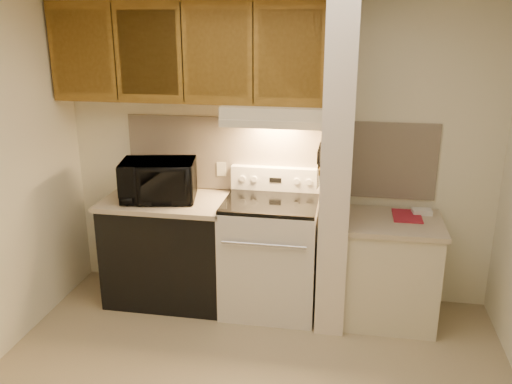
# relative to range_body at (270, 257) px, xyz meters

# --- Properties ---
(wall_back) EXTENTS (3.60, 2.50, 0.02)m
(wall_back) POSITION_rel_range_body_xyz_m (0.00, 0.34, 0.79)
(wall_back) COLOR white
(wall_back) RESTS_ON floor
(backsplash) EXTENTS (2.60, 0.02, 0.63)m
(backsplash) POSITION_rel_range_body_xyz_m (0.00, 0.33, 0.78)
(backsplash) COLOR #F5E1C8
(backsplash) RESTS_ON wall_back
(range_body) EXTENTS (0.76, 0.65, 0.92)m
(range_body) POSITION_rel_range_body_xyz_m (0.00, 0.00, 0.00)
(range_body) COLOR silver
(range_body) RESTS_ON floor
(oven_window) EXTENTS (0.50, 0.01, 0.30)m
(oven_window) POSITION_rel_range_body_xyz_m (0.00, -0.32, 0.04)
(oven_window) COLOR black
(oven_window) RESTS_ON range_body
(oven_handle) EXTENTS (0.65, 0.02, 0.02)m
(oven_handle) POSITION_rel_range_body_xyz_m (0.00, -0.35, 0.26)
(oven_handle) COLOR silver
(oven_handle) RESTS_ON range_body
(cooktop) EXTENTS (0.74, 0.64, 0.03)m
(cooktop) POSITION_rel_range_body_xyz_m (0.00, 0.00, 0.48)
(cooktop) COLOR black
(cooktop) RESTS_ON range_body
(range_backguard) EXTENTS (0.76, 0.08, 0.20)m
(range_backguard) POSITION_rel_range_body_xyz_m (0.00, 0.28, 0.59)
(range_backguard) COLOR silver
(range_backguard) RESTS_ON range_body
(range_display) EXTENTS (0.10, 0.01, 0.04)m
(range_display) POSITION_rel_range_body_xyz_m (0.00, 0.24, 0.59)
(range_display) COLOR black
(range_display) RESTS_ON range_backguard
(range_knob_left_outer) EXTENTS (0.05, 0.02, 0.05)m
(range_knob_left_outer) POSITION_rel_range_body_xyz_m (-0.28, 0.24, 0.59)
(range_knob_left_outer) COLOR silver
(range_knob_left_outer) RESTS_ON range_backguard
(range_knob_left_inner) EXTENTS (0.05, 0.02, 0.05)m
(range_knob_left_inner) POSITION_rel_range_body_xyz_m (-0.18, 0.24, 0.59)
(range_knob_left_inner) COLOR silver
(range_knob_left_inner) RESTS_ON range_backguard
(range_knob_right_inner) EXTENTS (0.05, 0.02, 0.05)m
(range_knob_right_inner) POSITION_rel_range_body_xyz_m (0.18, 0.24, 0.59)
(range_knob_right_inner) COLOR silver
(range_knob_right_inner) RESTS_ON range_backguard
(range_knob_right_outer) EXTENTS (0.05, 0.02, 0.05)m
(range_knob_right_outer) POSITION_rel_range_body_xyz_m (0.28, 0.24, 0.59)
(range_knob_right_outer) COLOR silver
(range_knob_right_outer) RESTS_ON range_backguard
(dishwasher_front) EXTENTS (1.00, 0.63, 0.87)m
(dishwasher_front) POSITION_rel_range_body_xyz_m (-0.88, 0.01, -0.03)
(dishwasher_front) COLOR black
(dishwasher_front) RESTS_ON floor
(left_countertop) EXTENTS (1.04, 0.67, 0.04)m
(left_countertop) POSITION_rel_range_body_xyz_m (-0.88, 0.01, 0.43)
(left_countertop) COLOR #BFAF95
(left_countertop) RESTS_ON dishwasher_front
(spoon_rest) EXTENTS (0.22, 0.12, 0.01)m
(spoon_rest) POSITION_rel_range_body_xyz_m (-1.05, 0.05, 0.46)
(spoon_rest) COLOR black
(spoon_rest) RESTS_ON left_countertop
(teal_jar) EXTENTS (0.12, 0.12, 0.11)m
(teal_jar) POSITION_rel_range_body_xyz_m (-0.94, -0.09, 0.50)
(teal_jar) COLOR #296A5F
(teal_jar) RESTS_ON left_countertop
(outlet) EXTENTS (0.08, 0.01, 0.12)m
(outlet) POSITION_rel_range_body_xyz_m (-0.48, 0.32, 0.64)
(outlet) COLOR beige
(outlet) RESTS_ON backsplash
(microwave) EXTENTS (0.66, 0.51, 0.33)m
(microwave) POSITION_rel_range_body_xyz_m (-0.93, -0.01, 0.61)
(microwave) COLOR black
(microwave) RESTS_ON left_countertop
(partition_pillar) EXTENTS (0.22, 0.70, 2.50)m
(partition_pillar) POSITION_rel_range_body_xyz_m (0.51, -0.01, 0.79)
(partition_pillar) COLOR #EFE1CF
(partition_pillar) RESTS_ON floor
(pillar_trim) EXTENTS (0.01, 0.70, 0.04)m
(pillar_trim) POSITION_rel_range_body_xyz_m (0.39, -0.01, 0.84)
(pillar_trim) COLOR brown
(pillar_trim) RESTS_ON partition_pillar
(knife_strip) EXTENTS (0.02, 0.42, 0.04)m
(knife_strip) POSITION_rel_range_body_xyz_m (0.39, -0.06, 0.86)
(knife_strip) COLOR black
(knife_strip) RESTS_ON partition_pillar
(knife_blade_a) EXTENTS (0.01, 0.03, 0.16)m
(knife_blade_a) POSITION_rel_range_body_xyz_m (0.38, -0.22, 0.76)
(knife_blade_a) COLOR silver
(knife_blade_a) RESTS_ON knife_strip
(knife_handle_a) EXTENTS (0.02, 0.02, 0.10)m
(knife_handle_a) POSITION_rel_range_body_xyz_m (0.38, -0.20, 0.91)
(knife_handle_a) COLOR black
(knife_handle_a) RESTS_ON knife_strip
(knife_blade_b) EXTENTS (0.01, 0.04, 0.18)m
(knife_blade_b) POSITION_rel_range_body_xyz_m (0.38, -0.14, 0.75)
(knife_blade_b) COLOR silver
(knife_blade_b) RESTS_ON knife_strip
(knife_handle_b) EXTENTS (0.02, 0.02, 0.10)m
(knife_handle_b) POSITION_rel_range_body_xyz_m (0.38, -0.13, 0.91)
(knife_handle_b) COLOR black
(knife_handle_b) RESTS_ON knife_strip
(knife_blade_c) EXTENTS (0.01, 0.04, 0.20)m
(knife_blade_c) POSITION_rel_range_body_xyz_m (0.38, -0.04, 0.74)
(knife_blade_c) COLOR silver
(knife_blade_c) RESTS_ON knife_strip
(knife_handle_c) EXTENTS (0.02, 0.02, 0.10)m
(knife_handle_c) POSITION_rel_range_body_xyz_m (0.38, -0.04, 0.91)
(knife_handle_c) COLOR black
(knife_handle_c) RESTS_ON knife_strip
(knife_blade_d) EXTENTS (0.01, 0.04, 0.16)m
(knife_blade_d) POSITION_rel_range_body_xyz_m (0.38, 0.03, 0.76)
(knife_blade_d) COLOR silver
(knife_blade_d) RESTS_ON knife_strip
(knife_handle_d) EXTENTS (0.02, 0.02, 0.10)m
(knife_handle_d) POSITION_rel_range_body_xyz_m (0.38, 0.01, 0.91)
(knife_handle_d) COLOR black
(knife_handle_d) RESTS_ON knife_strip
(knife_blade_e) EXTENTS (0.01, 0.04, 0.18)m
(knife_blade_e) POSITION_rel_range_body_xyz_m (0.38, 0.11, 0.75)
(knife_blade_e) COLOR silver
(knife_blade_e) RESTS_ON knife_strip
(knife_handle_e) EXTENTS (0.02, 0.02, 0.10)m
(knife_handle_e) POSITION_rel_range_body_xyz_m (0.38, 0.10, 0.91)
(knife_handle_e) COLOR black
(knife_handle_e) RESTS_ON knife_strip
(oven_mitt) EXTENTS (0.03, 0.10, 0.23)m
(oven_mitt) POSITION_rel_range_body_xyz_m (0.38, 0.17, 0.73)
(oven_mitt) COLOR gray
(oven_mitt) RESTS_ON partition_pillar
(right_cab_base) EXTENTS (0.70, 0.60, 0.81)m
(right_cab_base) POSITION_rel_range_body_xyz_m (0.97, -0.01, -0.06)
(right_cab_base) COLOR beige
(right_cab_base) RESTS_ON floor
(right_countertop) EXTENTS (0.74, 0.64, 0.04)m
(right_countertop) POSITION_rel_range_body_xyz_m (0.97, -0.01, 0.37)
(right_countertop) COLOR #BFAF95
(right_countertop) RESTS_ON right_cab_base
(red_folder) EXTENTS (0.22, 0.30, 0.01)m
(red_folder) POSITION_rel_range_body_xyz_m (1.07, 0.09, 0.40)
(red_folder) COLOR #A31E30
(red_folder) RESTS_ON right_countertop
(white_box) EXTENTS (0.16, 0.12, 0.04)m
(white_box) POSITION_rel_range_body_xyz_m (1.19, 0.17, 0.41)
(white_box) COLOR white
(white_box) RESTS_ON right_countertop
(range_hood) EXTENTS (0.78, 0.44, 0.15)m
(range_hood) POSITION_rel_range_body_xyz_m (0.00, 0.12, 1.17)
(range_hood) COLOR beige
(range_hood) RESTS_ON upper_cabinets
(hood_lip) EXTENTS (0.78, 0.04, 0.06)m
(hood_lip) POSITION_rel_range_body_xyz_m (0.00, -0.08, 1.12)
(hood_lip) COLOR beige
(hood_lip) RESTS_ON range_hood
(upper_cabinets) EXTENTS (2.18, 0.33, 0.77)m
(upper_cabinets) POSITION_rel_range_body_xyz_m (-0.69, 0.17, 1.62)
(upper_cabinets) COLOR brown
(upper_cabinets) RESTS_ON wall_back
(cab_door_a) EXTENTS (0.46, 0.01, 0.63)m
(cab_door_a) POSITION_rel_range_body_xyz_m (-1.51, 0.01, 1.62)
(cab_door_a) COLOR brown
(cab_door_a) RESTS_ON upper_cabinets
(cab_gap_a) EXTENTS (0.01, 0.01, 0.73)m
(cab_gap_a) POSITION_rel_range_body_xyz_m (-1.23, 0.01, 1.62)
(cab_gap_a) COLOR black
(cab_gap_a) RESTS_ON upper_cabinets
(cab_door_b) EXTENTS (0.46, 0.01, 0.63)m
(cab_door_b) POSITION_rel_range_body_xyz_m (-0.96, 0.01, 1.62)
(cab_door_b) COLOR brown
(cab_door_b) RESTS_ON upper_cabinets
(cab_gap_b) EXTENTS (0.01, 0.01, 0.73)m
(cab_gap_b) POSITION_rel_range_body_xyz_m (-0.69, 0.01, 1.62)
(cab_gap_b) COLOR black
(cab_gap_b) RESTS_ON upper_cabinets
(cab_door_c) EXTENTS (0.46, 0.01, 0.63)m
(cab_door_c) POSITION_rel_range_body_xyz_m (-0.42, 0.01, 1.62)
(cab_door_c) COLOR brown
(cab_door_c) RESTS_ON upper_cabinets
(cab_gap_c) EXTENTS (0.01, 0.01, 0.73)m
(cab_gap_c) POSITION_rel_range_body_xyz_m (-0.14, 0.01, 1.62)
(cab_gap_c) COLOR black
(cab_gap_c) RESTS_ON upper_cabinets
(cab_door_d) EXTENTS (0.46, 0.01, 0.63)m
(cab_door_d) POSITION_rel_range_body_xyz_m (0.13, 0.01, 1.62)
(cab_door_d) COLOR brown
(cab_door_d) RESTS_ON upper_cabinets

